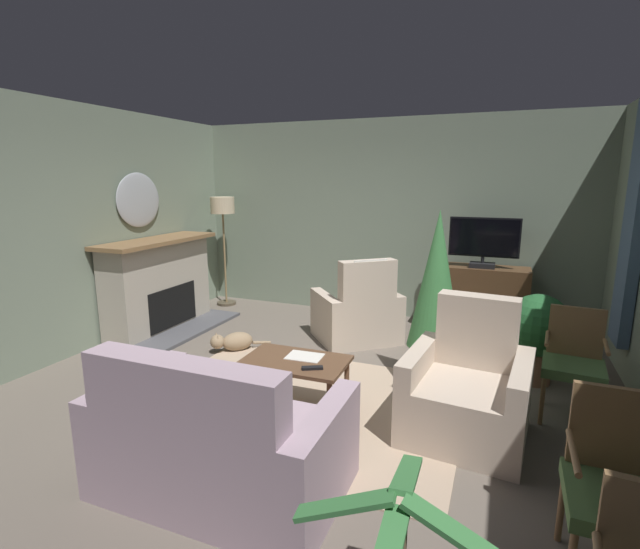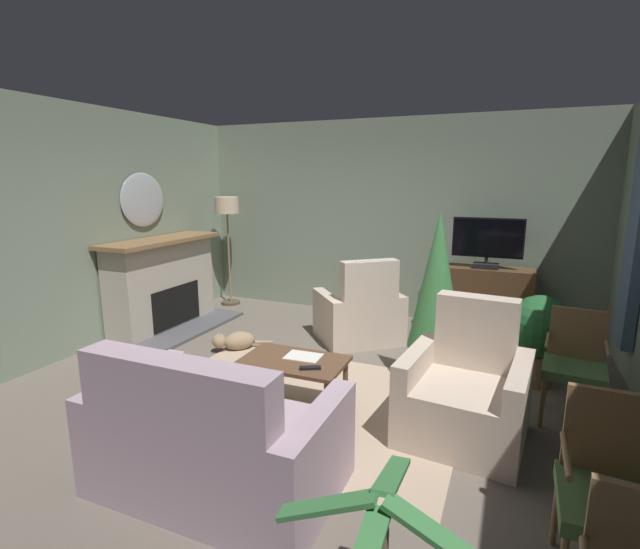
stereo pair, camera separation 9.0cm
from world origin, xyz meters
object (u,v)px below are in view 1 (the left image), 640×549
tv_cabinet (480,301)px  cat (234,341)px  potted_plant_small_fern_corner (436,291)px  potted_plant_leafy_by_curtain (538,330)px  tv_remote (312,368)px  folded_newspaper (305,356)px  wall_mirror_oval (139,200)px  television (484,241)px  coffee_table (295,366)px  fireplace (160,286)px  armchair_in_far_corner (467,393)px  armchair_beside_cabinet (358,315)px  sofa_floral (218,444)px  side_chair_tucked_against_wall (574,360)px  floor_lamp (223,217)px  side_chair_beside_plant (618,485)px

tv_cabinet → cat: (-2.58, -1.80, -0.29)m
potted_plant_small_fern_corner → potted_plant_leafy_by_curtain: size_ratio=1.92×
tv_remote → folded_newspaper: size_ratio=0.57×
wall_mirror_oval → television: bearing=18.4°
coffee_table → fireplace: bearing=151.9°
armchair_in_far_corner → potted_plant_small_fern_corner: bearing=115.1°
coffee_table → armchair_beside_cabinet: size_ratio=0.71×
fireplace → tv_cabinet: size_ratio=1.55×
wall_mirror_oval → tv_remote: size_ratio=4.42×
armchair_beside_cabinet → cat: (-1.23, -0.87, -0.22)m
tv_remote → potted_plant_leafy_by_curtain: size_ratio=0.19×
sofa_floral → potted_plant_small_fern_corner: bearing=64.2°
television → tv_remote: television is taller
side_chair_tucked_against_wall → tv_remote: bearing=-155.0°
sofa_floral → floor_lamp: (-2.45, 3.84, 1.05)m
side_chair_tucked_against_wall → cat: side_chair_tucked_against_wall is taller
floor_lamp → potted_plant_leafy_by_curtain: bearing=-16.7°
wall_mirror_oval → folded_newspaper: 3.38m
wall_mirror_oval → tv_remote: wall_mirror_oval is taller
wall_mirror_oval → side_chair_tucked_against_wall: 5.16m
folded_newspaper → potted_plant_leafy_by_curtain: 2.29m
floor_lamp → cat: bearing=-54.6°
floor_lamp → tv_cabinet: bearing=1.5°
wall_mirror_oval → cat: wall_mirror_oval is taller
television → potted_plant_leafy_by_curtain: bearing=-66.3°
potted_plant_leafy_by_curtain → cat: 3.23m
wall_mirror_oval → sofa_floral: wall_mirror_oval is taller
potted_plant_small_fern_corner → cat: bearing=179.0°
folded_newspaper → side_chair_beside_plant: side_chair_beside_plant is taller
television → tv_remote: size_ratio=4.97×
armchair_beside_cabinet → potted_plant_leafy_by_curtain: size_ratio=1.40×
fireplace → floor_lamp: (0.12, 1.34, 0.81)m
television → cat: size_ratio=1.54×
tv_cabinet → coffee_table: (-1.32, -2.82, 0.00)m
side_chair_tucked_against_wall → potted_plant_leafy_by_curtain: bearing=110.7°
sofa_floral → armchair_in_far_corner: armchair_in_far_corner is taller
armchair_beside_cabinet → wall_mirror_oval: bearing=-169.8°
tv_cabinet → sofa_floral: (-1.34, -3.94, -0.07)m
potted_plant_small_fern_corner → fireplace: bearing=173.7°
tv_remote → floor_lamp: floor_lamp is taller
tv_cabinet → potted_plant_small_fern_corner: bearing=-100.0°
side_chair_tucked_against_wall → potted_plant_leafy_by_curtain: side_chair_tucked_against_wall is taller
tv_cabinet → potted_plant_leafy_by_curtain: potted_plant_leafy_by_curtain is taller
tv_remote → potted_plant_small_fern_corner: (0.79, 1.11, 0.45)m
side_chair_beside_plant → cat: size_ratio=1.71×
fireplace → folded_newspaper: size_ratio=5.98×
fireplace → side_chair_beside_plant: bearing=-26.0°
tv_cabinet → side_chair_tucked_against_wall: 2.21m
coffee_table → cat: 1.65m
wall_mirror_oval → cat: (1.57, -0.36, -1.57)m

